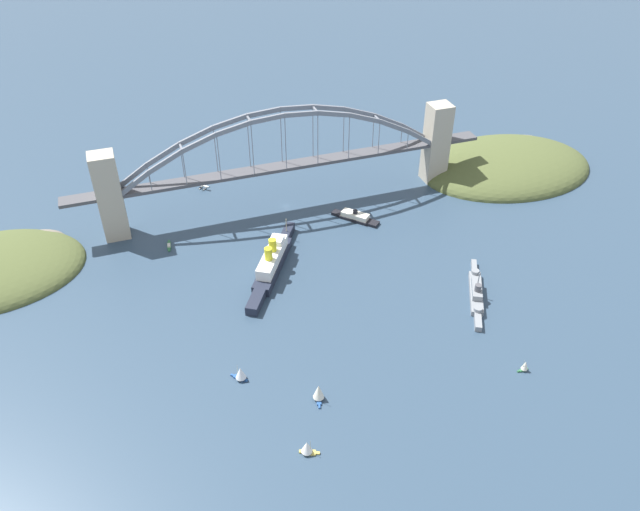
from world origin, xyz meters
The scene contains 12 objects.
ground_plane centered at (0.00, 0.00, 0.00)m, with size 1400.00×1400.00×0.00m, color #2D4256.
harbor_arch_bridge centered at (0.00, 0.00, 33.87)m, with size 310.31×15.68×76.33m.
headland_west_shore centered at (-189.84, 2.59, 0.00)m, with size 146.87×106.09×31.41m.
ocean_liner centered at (30.58, 72.90, 6.27)m, with size 54.97×84.42×21.78m.
naval_cruiser centered at (-80.83, 140.10, 3.03)m, with size 33.86×59.98×17.26m.
harbor_ferry_steamer centered at (-42.18, 35.73, 2.45)m, with size 29.48×31.44×7.98m.
seaplane_taxiing_near_bridge centered at (54.62, -44.77, 2.01)m, with size 9.86×9.77×4.91m.
small_boat_0 centered at (53.09, 214.56, 4.11)m, with size 9.54×7.21×8.94m.
small_boat_1 centered at (37.41, 185.49, 5.31)m, with size 7.14×10.59×11.34m.
small_boat_2 centered at (91.07, 25.28, 0.70)m, with size 3.37×12.98×2.00m.
small_boat_3 centered at (-73.58, 202.93, 3.64)m, with size 6.64×3.72×7.69m.
small_boat_4 centered at (72.04, 159.37, 4.60)m, with size 8.94×8.80×9.79m.
Camera 1 is at (106.15, 387.26, 250.46)m, focal length 35.04 mm.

